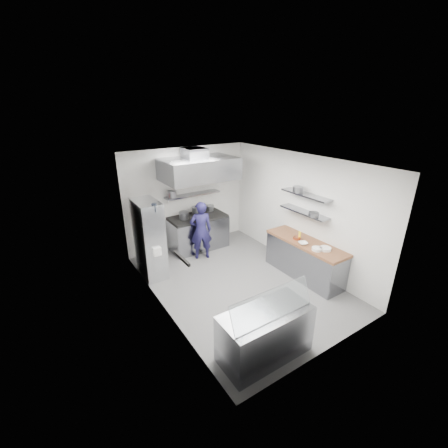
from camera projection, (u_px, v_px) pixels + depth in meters
floor at (238, 282)px, 6.95m from camera, size 5.00×5.00×0.00m
ceiling at (240, 161)px, 5.91m from camera, size 5.00×5.00×0.00m
wall_back at (187, 198)px, 8.38m from camera, size 3.60×2.80×0.02m
wall_front at (336, 279)px, 4.48m from camera, size 3.60×2.80×0.02m
wall_left at (160, 246)px, 5.52m from camera, size 2.80×5.00×0.02m
wall_right at (299, 211)px, 7.33m from camera, size 2.80×5.00×0.02m
gas_range at (198, 233)px, 8.47m from camera, size 1.60×0.80×0.90m
cooktop at (198, 217)px, 8.29m from camera, size 1.57×0.78×0.06m
stock_pot_left at (184, 215)px, 8.04m from camera, size 0.26×0.26×0.20m
stock_pot_mid at (198, 211)px, 8.32m from camera, size 0.32×0.32×0.24m
stock_pot_right at (210, 208)px, 8.67m from camera, size 0.24×0.24×0.16m
over_range_shelf at (193, 195)px, 8.26m from camera, size 1.60×0.30×0.04m
shelf_pot_a at (172, 194)px, 7.88m from camera, size 0.23×0.23×0.18m
extractor_hood at (199, 169)px, 7.65m from camera, size 1.90×1.15×0.55m
hood_duct at (195, 153)px, 7.68m from camera, size 0.55×0.55×0.24m
red_firebox at (144, 205)px, 7.69m from camera, size 0.22×0.10×0.26m
chef at (201, 230)px, 7.78m from camera, size 0.66×0.54×1.57m
wire_rack at (149, 239)px, 6.95m from camera, size 0.50×0.90×1.85m
rack_bin_a at (156, 251)px, 6.68m from camera, size 0.17×0.21×0.19m
rack_bin_b at (148, 225)px, 6.78m from camera, size 0.15×0.20×0.17m
rack_jar at (154, 208)px, 6.34m from camera, size 0.11×0.11×0.18m
knife_strip at (182, 258)px, 4.78m from camera, size 0.04×0.55×0.05m
prep_counter_base at (304, 260)px, 7.07m from camera, size 0.62×2.00×0.84m
prep_counter_top at (306, 243)px, 6.90m from camera, size 0.65×2.04×0.06m
plate_stack_a at (325, 249)px, 6.48m from camera, size 0.25×0.25×0.06m
plate_stack_b at (317, 249)px, 6.46m from camera, size 0.22×0.22×0.06m
copper_pan at (297, 238)px, 6.99m from camera, size 0.17×0.17×0.06m
squeeze_bottle at (300, 235)px, 6.99m from camera, size 0.06×0.06×0.18m
mixing_bowl at (303, 243)px, 6.74m from camera, size 0.25×0.25×0.05m
wall_shelf_lower at (304, 212)px, 6.98m from camera, size 0.30×1.30×0.04m
wall_shelf_upper at (306, 195)px, 6.83m from camera, size 0.30×1.30×0.04m
shelf_pot_c at (314, 214)px, 6.62m from camera, size 0.23×0.23×0.10m
shelf_pot_d at (298, 189)px, 6.90m from camera, size 0.24×0.24×0.14m
display_case at (265, 334)px, 4.78m from camera, size 1.50×0.70×0.85m
display_glass at (273, 304)px, 4.45m from camera, size 1.47×0.19×0.42m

